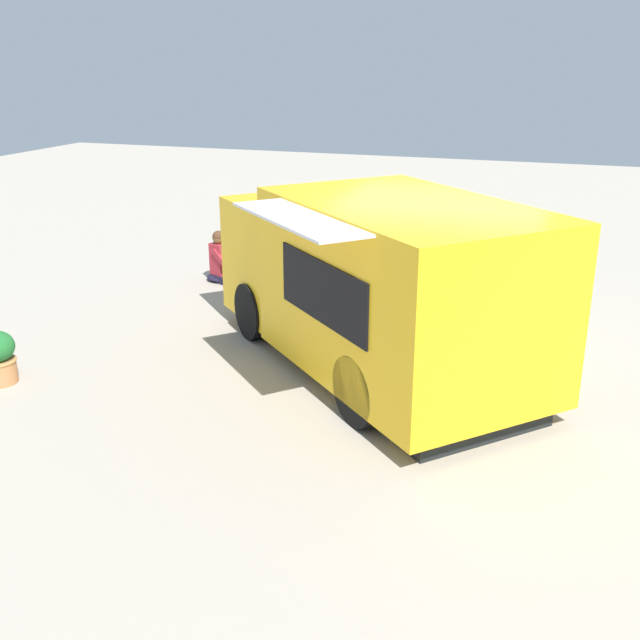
# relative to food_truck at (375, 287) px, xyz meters

# --- Properties ---
(ground_plane) EXTENTS (40.00, 40.00, 0.00)m
(ground_plane) POSITION_rel_food_truck_xyz_m (0.70, 0.38, -1.08)
(ground_plane) COLOR #ADA292
(food_truck) EXTENTS (5.12, 4.99, 2.23)m
(food_truck) POSITION_rel_food_truck_xyz_m (0.00, 0.00, 0.00)
(food_truck) COLOR yellow
(food_truck) RESTS_ON ground_plane
(person_customer) EXTENTS (0.77, 0.62, 0.90)m
(person_customer) POSITION_rel_food_truck_xyz_m (-3.55, 2.83, -0.73)
(person_customer) COLOR black
(person_customer) RESTS_ON ground_plane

